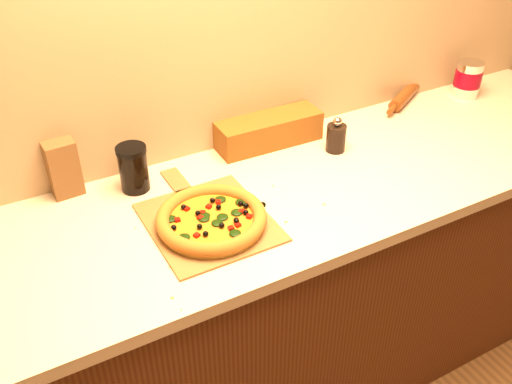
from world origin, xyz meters
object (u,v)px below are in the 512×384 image
pizza (211,219)px  dark_jar (133,168)px  coffee_canister (468,79)px  pizza_peel (207,219)px  rolling_pin (406,95)px  pepper_grinder (336,137)px

pizza → dark_jar: (-0.12, 0.29, 0.05)m
coffee_canister → dark_jar: size_ratio=0.98×
pizza_peel → rolling_pin: rolling_pin is taller
pizza → rolling_pin: pizza is taller
pizza_peel → coffee_canister: 1.28m
pizza → rolling_pin: bearing=19.7°
pepper_grinder → coffee_canister: coffee_canister is taller
pizza_peel → dark_jar: (-0.12, 0.25, 0.07)m
pepper_grinder → coffee_canister: 0.71m
pizza → pepper_grinder: size_ratio=2.48×
coffee_canister → dark_jar: 1.38m
coffee_canister → dark_jar: bearing=179.8°
pepper_grinder → dark_jar: bearing=171.1°
pizza_peel → pizza: size_ratio=1.60×
pepper_grinder → dark_jar: dark_jar is taller
pizza_peel → coffee_canister: coffee_canister is taller
rolling_pin → pepper_grinder: bearing=-158.7°
dark_jar → pizza: bearing=-66.7°
pizza → rolling_pin: 1.08m
pizza_peel → rolling_pin: 1.07m
pepper_grinder → rolling_pin: size_ratio=0.38×
pizza → pepper_grinder: bearing=18.2°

